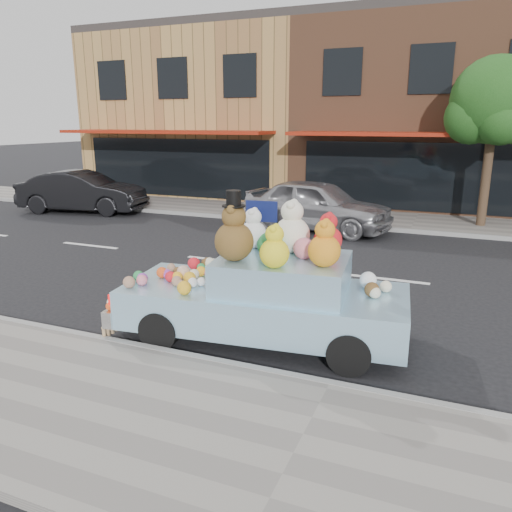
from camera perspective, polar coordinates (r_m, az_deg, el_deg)
The scene contains 11 objects.
ground at distance 11.18m, azimuth 14.68°, elevation -2.59°, with size 120.00×120.00×0.00m, color black.
near_sidewalk at distance 5.39m, azimuth 4.28°, elevation -22.01°, with size 60.00×3.00×0.12m, color gray.
far_sidewalk at distance 17.46m, azimuth 17.68°, elevation 3.70°, with size 60.00×3.00×0.12m, color gray.
near_kerb at distance 6.60m, azimuth 8.46°, elevation -14.49°, with size 60.00×0.12×0.13m, color gray.
far_kerb at distance 15.99m, azimuth 17.20°, elevation 2.75°, with size 60.00×0.12×0.13m, color gray.
storefront_left at distance 25.24m, azimuth -4.48°, elevation 15.86°, with size 10.00×9.80×7.30m.
storefront_mid at distance 22.62m, azimuth 19.71°, elevation 15.15°, with size 10.00×9.80×7.30m.
street_tree at distance 17.18m, azimuth 25.67°, elevation 15.00°, with size 3.00×2.70×5.22m.
car_silver at distance 15.72m, azimuth 6.99°, elevation 5.83°, with size 1.88×4.67×1.59m, color #A8A8AC.
car_dark at distance 19.84m, azimuth -19.25°, elevation 6.94°, with size 1.62×4.65×1.53m, color black.
art_car at distance 7.65m, azimuth 1.10°, elevation -3.98°, with size 4.64×2.21×2.37m.
Camera 1 is at (1.28, -10.61, 3.31)m, focal length 35.00 mm.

